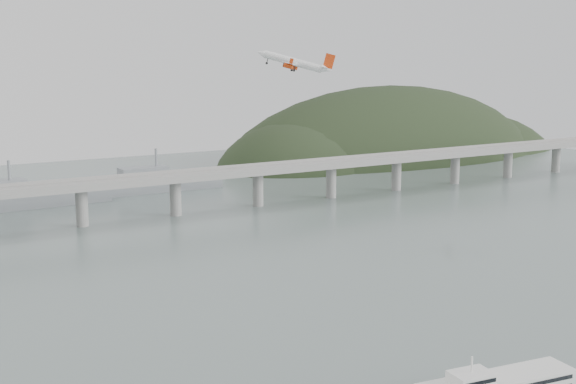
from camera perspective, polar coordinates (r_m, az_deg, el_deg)
ground at (r=234.98m, az=7.20°, el=-10.67°), size 900.00×900.00×0.00m
bridge at (r=400.50m, az=-11.13°, el=0.43°), size 800.00×22.00×23.90m
headland at (r=665.35m, az=8.36°, el=1.02°), size 365.00×155.00×156.00m
airliner at (r=319.83m, az=0.50°, el=9.58°), size 26.50×26.49×10.83m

